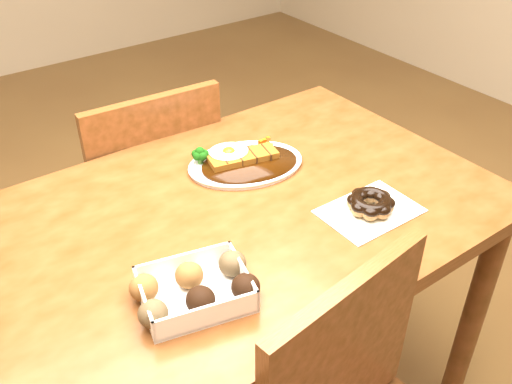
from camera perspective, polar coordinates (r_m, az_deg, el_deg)
table at (r=1.36m, az=-1.67°, el=-5.04°), size 1.20×0.80×0.75m
chair_far at (r=1.85m, az=-10.79°, el=-0.38°), size 0.45×0.45×0.87m
katsu_curry_plate at (r=1.45m, az=-1.28°, el=3.08°), size 0.34×0.28×0.06m
donut_box at (r=1.07m, az=-6.13°, el=-9.57°), size 0.24×0.19×0.06m
pon_de_ring at (r=1.31m, az=11.39°, el=-1.16°), size 0.22×0.16×0.04m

